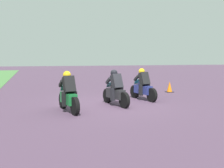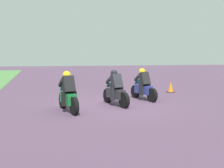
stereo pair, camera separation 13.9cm
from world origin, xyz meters
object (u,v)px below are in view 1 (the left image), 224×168
Objects in this scene: rider_lane_c at (68,95)px; rider_lane_a at (143,87)px; traffic_cone at (170,87)px; rider_lane_b at (116,91)px.

rider_lane_a is at bearing -77.10° from rider_lane_c.
rider_lane_a reaches higher than traffic_cone.
rider_lane_a and rider_lane_b have the same top height.
rider_lane_a is 3.40m from traffic_cone.
rider_lane_c is at bearing 119.89° from traffic_cone.
rider_lane_b is at bearing 124.77° from traffic_cone.
rider_lane_b is at bearing -82.54° from rider_lane_c.
traffic_cone is at bearing -70.49° from rider_lane_c.
rider_lane_b is at bearing 108.49° from rider_lane_a.
rider_lane_b reaches higher than traffic_cone.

